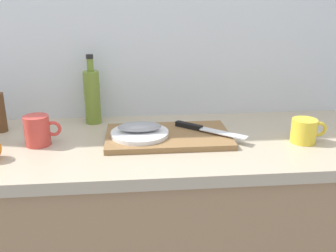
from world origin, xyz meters
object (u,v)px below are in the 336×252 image
object	(u,v)px
cutting_board	(168,136)
olive_oil_bottle	(92,96)
white_plate	(140,133)
coffee_mug_0	(38,130)
fish_fillet	(140,127)
chef_knife	(201,128)
coffee_mug_2	(305,131)

from	to	relation	value
cutting_board	olive_oil_bottle	bearing A→B (deg)	143.39
white_plate	coffee_mug_0	world-z (taller)	coffee_mug_0
fish_fillet	chef_knife	distance (m)	0.23
white_plate	coffee_mug_2	xyz separation A→B (m)	(0.58, -0.07, 0.02)
cutting_board	coffee_mug_0	bearing A→B (deg)	-178.27
white_plate	cutting_board	bearing A→B (deg)	4.01
cutting_board	olive_oil_bottle	world-z (taller)	olive_oil_bottle
white_plate	chef_knife	xyz separation A→B (m)	(0.23, 0.03, 0.00)
cutting_board	fish_fillet	bearing A→B (deg)	-175.99
coffee_mug_0	coffee_mug_2	xyz separation A→B (m)	(0.94, -0.06, -0.01)
fish_fillet	olive_oil_bottle	xyz separation A→B (m)	(-0.18, 0.22, 0.06)
olive_oil_bottle	chef_knife	bearing A→B (deg)	-24.91
cutting_board	chef_knife	distance (m)	0.13
white_plate	fish_fillet	world-z (taller)	fish_fillet
coffee_mug_0	cutting_board	bearing A→B (deg)	1.73
white_plate	chef_knife	size ratio (longest dim) A/B	0.86
cutting_board	coffee_mug_2	size ratio (longest dim) A/B	3.48
chef_knife	coffee_mug_2	size ratio (longest dim) A/B	1.88
white_plate	chef_knife	world-z (taller)	chef_knife
white_plate	olive_oil_bottle	size ratio (longest dim) A/B	0.75
olive_oil_bottle	coffee_mug_2	world-z (taller)	olive_oil_bottle
fish_fillet	chef_knife	bearing A→B (deg)	7.15
coffee_mug_0	coffee_mug_2	size ratio (longest dim) A/B	0.99
fish_fillet	coffee_mug_0	world-z (taller)	coffee_mug_0
cutting_board	olive_oil_bottle	size ratio (longest dim) A/B	1.61
chef_knife	fish_fillet	bearing A→B (deg)	-133.76
olive_oil_bottle	coffee_mug_0	distance (m)	0.29
chef_knife	coffee_mug_0	xyz separation A→B (m)	(-0.58, -0.04, 0.02)
olive_oil_bottle	coffee_mug_0	bearing A→B (deg)	-126.95
fish_fillet	coffee_mug_0	size ratio (longest dim) A/B	1.23
olive_oil_bottle	coffee_mug_2	bearing A→B (deg)	-20.72
fish_fillet	olive_oil_bottle	world-z (taller)	olive_oil_bottle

